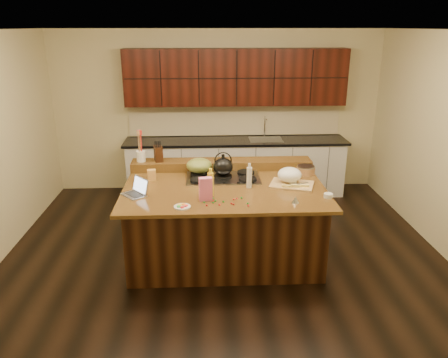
{
  "coord_description": "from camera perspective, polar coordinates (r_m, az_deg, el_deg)",
  "views": [
    {
      "loc": [
        -0.23,
        -4.89,
        2.74
      ],
      "look_at": [
        0.0,
        0.05,
        1.0
      ],
      "focal_mm": 35.0,
      "sensor_mm": 36.0,
      "label": 1
    }
  ],
  "objects": [
    {
      "name": "oil_bottle",
      "position": [
        4.91,
        -1.76,
        -0.68
      ],
      "size": [
        0.09,
        0.09,
        0.27
      ],
      "primitive_type": "cylinder",
      "rotation": [
        0.0,
        0.0,
        -0.31
      ],
      "color": "gold",
      "rests_on": "island"
    },
    {
      "name": "gumdrop_4",
      "position": [
        4.78,
        -1.41,
        -2.89
      ],
      "size": [
        0.02,
        0.02,
        0.02
      ],
      "primitive_type": "ellipsoid",
      "color": "red",
      "rests_on": "island"
    },
    {
      "name": "laptop",
      "position": [
        5.06,
        -11.32,
        -1.47
      ],
      "size": [
        0.35,
        0.35,
        0.19
      ],
      "rotation": [
        0.0,
        0.0,
        -0.88
      ],
      "color": "#B7B7BC",
      "rests_on": "island"
    },
    {
      "name": "gumdrop_12",
      "position": [
        4.66,
        3.19,
        -3.5
      ],
      "size": [
        0.02,
        0.02,
        0.02
      ],
      "primitive_type": "ellipsoid",
      "color": "red",
      "rests_on": "island"
    },
    {
      "name": "room",
      "position": [
        5.09,
        0.03,
        3.53
      ],
      "size": [
        5.52,
        5.02,
        2.72
      ],
      "color": "black",
      "rests_on": "ground"
    },
    {
      "name": "green_bowl",
      "position": [
        5.58,
        -3.26,
        1.78
      ],
      "size": [
        0.36,
        0.36,
        0.18
      ],
      "primitive_type": "ellipsoid",
      "rotation": [
        0.0,
        0.0,
        0.1
      ],
      "color": "olive",
      "rests_on": "cooktop"
    },
    {
      "name": "gumdrop_3",
      "position": [
        4.74,
        -1.43,
        -3.08
      ],
      "size": [
        0.02,
        0.02,
        0.02
      ],
      "primitive_type": "ellipsoid",
      "color": "#198C26",
      "rests_on": "island"
    },
    {
      "name": "utensil_crock",
      "position": [
        5.88,
        -10.79,
        2.95
      ],
      "size": [
        0.14,
        0.14,
        0.14
      ],
      "primitive_type": "cylinder",
      "rotation": [
        0.0,
        0.0,
        -0.18
      ],
      "color": "white",
      "rests_on": "back_ledge"
    },
    {
      "name": "ramekin_b",
      "position": [
        5.36,
        8.88,
        -0.44
      ],
      "size": [
        0.13,
        0.13,
        0.04
      ],
      "primitive_type": "cylinder",
      "rotation": [
        0.0,
        0.0,
        0.34
      ],
      "color": "white",
      "rests_on": "island"
    },
    {
      "name": "package_box",
      "position": [
        5.47,
        -9.43,
        0.49
      ],
      "size": [
        0.11,
        0.09,
        0.14
      ],
      "primitive_type": "cube",
      "rotation": [
        0.0,
        0.0,
        0.17
      ],
      "color": "gold",
      "rests_on": "island"
    },
    {
      "name": "gumdrop_11",
      "position": [
        4.75,
        -2.61,
        -3.04
      ],
      "size": [
        0.02,
        0.02,
        0.02
      ],
      "primitive_type": "ellipsoid",
      "color": "#198C26",
      "rests_on": "island"
    },
    {
      "name": "kettle",
      "position": [
        5.45,
        -0.12,
        1.63
      ],
      "size": [
        0.33,
        0.33,
        0.22
      ],
      "primitive_type": "ellipsoid",
      "rotation": [
        0.0,
        0.0,
        -0.41
      ],
      "color": "black",
      "rests_on": "cooktop"
    },
    {
      "name": "vinegar_bottle",
      "position": [
        5.16,
        3.32,
        0.19
      ],
      "size": [
        0.08,
        0.08,
        0.25
      ],
      "primitive_type": "cylinder",
      "rotation": [
        0.0,
        0.0,
        0.29
      ],
      "color": "silver",
      "rests_on": "island"
    },
    {
      "name": "strainer_bowl",
      "position": [
        5.76,
        10.62,
        1.1
      ],
      "size": [
        0.32,
        0.32,
        0.09
      ],
      "primitive_type": "cylinder",
      "rotation": [
        0.0,
        0.0,
        0.44
      ],
      "color": "#996B3F",
      "rests_on": "island"
    },
    {
      "name": "kitchen_timer",
      "position": [
        4.8,
        9.32,
        -2.7
      ],
      "size": [
        0.1,
        0.1,
        0.07
      ],
      "primitive_type": "cone",
      "rotation": [
        0.0,
        0.0,
        -0.28
      ],
      "color": "silver",
      "rests_on": "island"
    },
    {
      "name": "cooktop",
      "position": [
        5.5,
        -0.12,
        0.23
      ],
      "size": [
        0.92,
        0.52,
        0.05
      ],
      "color": "gray",
      "rests_on": "island"
    },
    {
      "name": "gumdrop_7",
      "position": [
        4.87,
        2.3,
        -2.46
      ],
      "size": [
        0.02,
        0.02,
        0.02
      ],
      "primitive_type": "ellipsoid",
      "color": "#198C26",
      "rests_on": "island"
    },
    {
      "name": "wooden_tray",
      "position": [
        5.34,
        8.63,
        0.27
      ],
      "size": [
        0.59,
        0.51,
        0.2
      ],
      "rotation": [
        0.0,
        0.0,
        -0.33
      ],
      "color": "tan",
      "rests_on": "island"
    },
    {
      "name": "gumdrop_14",
      "position": [
        4.69,
        1.26,
        -3.33
      ],
      "size": [
        0.02,
        0.02,
        0.02
      ],
      "primitive_type": "ellipsoid",
      "color": "red",
      "rests_on": "island"
    },
    {
      "name": "candy_plate",
      "position": [
        4.66,
        -5.48,
        -3.62
      ],
      "size": [
        0.22,
        0.22,
        0.01
      ],
      "primitive_type": "cylinder",
      "rotation": [
        0.0,
        0.0,
        0.23
      ],
      "color": "white",
      "rests_on": "island"
    },
    {
      "name": "gumdrop_10",
      "position": [
        4.85,
        1.67,
        -2.57
      ],
      "size": [
        0.02,
        0.02,
        0.02
      ],
      "primitive_type": "ellipsoid",
      "color": "red",
      "rests_on": "island"
    },
    {
      "name": "gumdrop_1",
      "position": [
        4.72,
        3.11,
        -3.2
      ],
      "size": [
        0.02,
        0.02,
        0.02
      ],
      "primitive_type": "ellipsoid",
      "color": "#198C26",
      "rests_on": "island"
    },
    {
      "name": "gumdrop_5",
      "position": [
        4.85,
        -1.47,
        -2.52
      ],
      "size": [
        0.02,
        0.02,
        0.02
      ],
      "primitive_type": "ellipsoid",
      "color": "#198C26",
      "rests_on": "island"
    },
    {
      "name": "ramekin_c",
      "position": [
        5.34,
        8.98,
        -0.54
      ],
      "size": [
        0.12,
        0.12,
        0.04
      ],
      "primitive_type": "cylinder",
      "rotation": [
        0.0,
        0.0,
        -0.21
      ],
      "color": "white",
      "rests_on": "island"
    },
    {
      "name": "knife_block",
      "position": [
        5.85,
        -8.56,
        3.28
      ],
      "size": [
        0.14,
        0.18,
        0.2
      ],
      "primitive_type": "cube",
      "rotation": [
        0.0,
        0.0,
        0.25
      ],
      "color": "black",
      "rests_on": "back_ledge"
    },
    {
      "name": "ramekin_a",
      "position": [
        5.03,
        13.45,
        -2.11
      ],
      "size": [
        0.13,
        0.13,
        0.04
      ],
      "primitive_type": "cylinder",
      "rotation": [
        0.0,
        0.0,
        0.41
      ],
      "color": "white",
      "rests_on": "island"
    },
    {
      "name": "pink_bag",
      "position": [
        4.78,
        -2.41,
        -1.32
      ],
      "size": [
        0.15,
        0.1,
        0.26
      ],
      "primitive_type": "cube",
      "rotation": [
        0.0,
        0.0,
        0.18
      ],
      "color": "pink",
      "rests_on": "island"
    },
    {
      "name": "back_ledge",
      "position": [
        5.86,
        -0.3,
        1.93
      ],
      "size": [
        2.4,
        0.3,
        0.12
      ],
      "primitive_type": "cube",
      "color": "black",
      "rests_on": "island"
    },
    {
      "name": "gumdrop_2",
      "position": [
        4.68,
        -0.59,
        -3.38
      ],
      "size": [
        0.02,
        0.02,
        0.02
      ],
      "primitive_type": "ellipsoid",
      "color": "red",
      "rests_on": "island"
    },
    {
      "name": "gumdrop_0",
      "position": [
        4.71,
        0.99,
        -3.22
      ],
      "size": [
        0.02,
        0.02,
        0.02
      ],
      "primitive_type": "ellipsoid",
      "color": "red",
      "rests_on": "island"
    },
    {
      "name": "gumdrop_9",
      "position": [
        4.76,
        -0.09,
        -2.97
      ],
      "size": [
        0.02,
        0.02,
        0.02
      ],
      "primitive_type": "ellipsoid",
      "color": "#198C26",
      "rests_on": "island"
    },
    {
      "name": "back_counter",
      "position": [
        7.35,
        1.55,
        5.56
      ],
      "size": [
        3.7,
        0.66,
        2.4
      ],
      "color": "silver",
      "rests_on": "ground"
    },
    {
      "name": "gumdrop_13",
      "position": [
        4.78,
        -1.13,
        -2.86
      ],
      "size": [
        0.02,
        0.02,
        0.02
      ],
      "primitive_type": "ellipsoid",
      "color": "#198C26",
      "rests_on": "island"
    },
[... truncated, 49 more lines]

